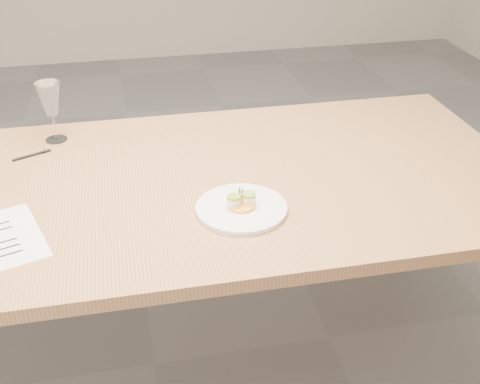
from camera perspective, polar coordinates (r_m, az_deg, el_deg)
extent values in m
plane|color=slate|center=(2.28, -8.20, -15.87)|extent=(7.00, 7.00, 0.00)
cube|color=#AE7A4B|center=(1.83, -9.87, 0.10)|extent=(2.40, 1.00, 0.04)
cylinder|color=#AE7A4B|center=(2.61, 15.16, -0.09)|extent=(0.07, 0.07, 0.71)
cylinder|color=white|center=(1.66, 0.14, -1.62)|extent=(0.25, 0.25, 0.01)
cylinder|color=white|center=(1.66, 0.14, -1.44)|extent=(0.25, 0.25, 0.01)
cylinder|color=yellow|center=(1.66, 0.14, -1.27)|extent=(0.08, 0.08, 0.01)
cylinder|color=#FFF4D0|center=(1.64, -0.58, -0.89)|extent=(0.04, 0.04, 0.02)
cylinder|color=#FFF4D0|center=(1.65, 0.86, -0.67)|extent=(0.04, 0.04, 0.02)
cylinder|color=#8EAF30|center=(1.63, -0.58, -0.45)|extent=(0.04, 0.04, 0.01)
cylinder|color=#8EAF30|center=(1.65, 0.86, -0.23)|extent=(0.04, 0.04, 0.01)
cylinder|color=tan|center=(1.64, 2.12, -1.94)|extent=(0.04, 0.04, 0.00)
cylinder|color=black|center=(2.06, -19.14, 3.34)|extent=(0.12, 0.06, 0.01)
cube|color=silver|center=(2.07, -18.00, 3.83)|extent=(0.01, 0.02, 0.00)
cylinder|color=white|center=(2.15, -17.01, 4.79)|extent=(0.07, 0.07, 0.00)
cylinder|color=white|center=(2.13, -17.19, 5.89)|extent=(0.01, 0.01, 0.09)
cone|color=white|center=(2.10, -17.61, 8.38)|extent=(0.08, 0.08, 0.11)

